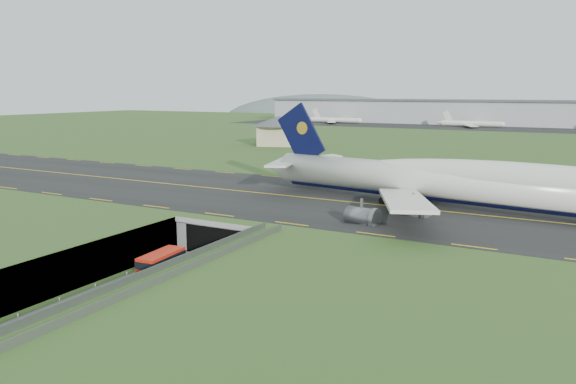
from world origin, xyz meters
The scene contains 10 objects.
ground centered at (0.00, 0.00, 0.00)m, with size 900.00×900.00×0.00m, color #395522.
airfield_deck centered at (0.00, 0.00, 3.00)m, with size 800.00×800.00×6.00m, color gray.
trench_road centered at (0.00, -7.50, 0.10)m, with size 12.00×75.00×0.20m, color slate.
taxiway centered at (0.00, 33.00, 6.09)m, with size 800.00×44.00×0.18m, color black.
tunnel_portal centered at (0.00, 16.71, 3.33)m, with size 17.00×22.30×6.00m.
guideway centered at (11.00, -19.11, 5.32)m, with size 3.00×53.00×7.05m.
jumbo_jet centered at (33.65, 35.53, 11.13)m, with size 87.76×57.23×19.10m.
shuttle_tram centered at (-1.74, -3.23, 1.83)m, with size 3.75×8.44×3.34m.
service_building centered at (-54.21, 125.38, 12.80)m, with size 26.19×26.19×11.47m.
cargo_terminal centered at (-0.09, 299.41, 13.96)m, with size 320.00×67.00×15.60m.
Camera 1 is at (52.86, -64.35, 26.93)m, focal length 35.00 mm.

